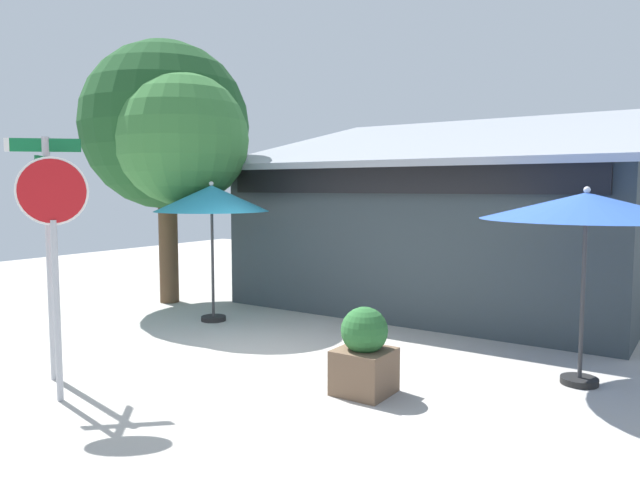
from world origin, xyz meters
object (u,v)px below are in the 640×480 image
at_px(stop_sign, 54,233).
at_px(sidewalk_planter, 364,353).
at_px(patio_umbrella_royal_blue_center, 586,208).
at_px(shade_tree, 170,130).
at_px(patio_umbrella_teal_left, 212,200).
at_px(street_sign_post, 49,234).

height_order(stop_sign, sidewalk_planter, stop_sign).
height_order(patio_umbrella_royal_blue_center, shade_tree, shade_tree).
bearing_deg(patio_umbrella_teal_left, shade_tree, 160.04).
xyz_separation_m(street_sign_post, sidewalk_planter, (3.45, 1.72, -1.34)).
bearing_deg(street_sign_post, patio_umbrella_teal_left, 100.66).
height_order(stop_sign, patio_umbrella_royal_blue_center, stop_sign).
relative_size(patio_umbrella_teal_left, shade_tree, 0.47).
distance_m(patio_umbrella_royal_blue_center, sidewalk_planter, 3.14).
bearing_deg(patio_umbrella_royal_blue_center, stop_sign, -140.68).
bearing_deg(shade_tree, sidewalk_planter, -22.09).
distance_m(street_sign_post, sidewalk_planter, 4.08).
distance_m(patio_umbrella_teal_left, sidewalk_planter, 4.76).
height_order(street_sign_post, stop_sign, street_sign_post).
distance_m(stop_sign, shade_tree, 5.69).
bearing_deg(patio_umbrella_teal_left, stop_sign, -70.05).
bearing_deg(street_sign_post, sidewalk_planter, 26.55).
bearing_deg(patio_umbrella_royal_blue_center, patio_umbrella_teal_left, -179.94).
bearing_deg(patio_umbrella_royal_blue_center, sidewalk_planter, -139.05).
distance_m(street_sign_post, patio_umbrella_royal_blue_center, 6.47).
height_order(stop_sign, patio_umbrella_teal_left, stop_sign).
height_order(stop_sign, shade_tree, shade_tree).
bearing_deg(stop_sign, sidewalk_planter, 38.05).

